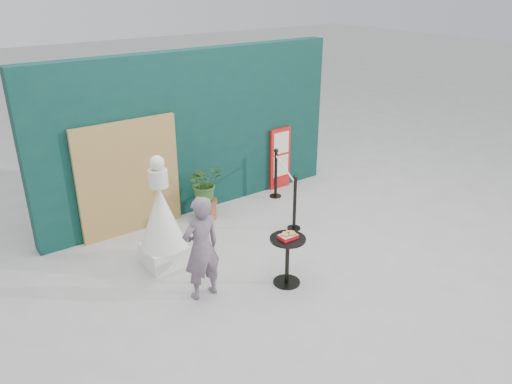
% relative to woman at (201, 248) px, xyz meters
% --- Properties ---
extents(ground, '(60.00, 60.00, 0.00)m').
position_rel_woman_xyz_m(ground, '(1.41, -0.53, -0.77)').
color(ground, '#ADAAA5').
rests_on(ground, ground).
extents(back_wall, '(6.00, 0.30, 3.00)m').
position_rel_woman_xyz_m(back_wall, '(1.41, 2.62, 0.73)').
color(back_wall, '#0A2F2C').
rests_on(back_wall, ground).
extents(bamboo_fence, '(1.80, 0.08, 2.00)m').
position_rel_woman_xyz_m(bamboo_fence, '(0.01, 2.41, 0.23)').
color(bamboo_fence, tan).
rests_on(bamboo_fence, ground).
extents(woman, '(0.57, 0.38, 1.53)m').
position_rel_woman_xyz_m(woman, '(0.00, 0.00, 0.00)').
color(woman, slate).
rests_on(woman, ground).
extents(menu_board, '(0.50, 0.07, 1.30)m').
position_rel_woman_xyz_m(menu_board, '(3.31, 2.42, -0.12)').
color(menu_board, red).
rests_on(menu_board, ground).
extents(statue, '(0.70, 0.70, 1.80)m').
position_rel_woman_xyz_m(statue, '(-0.06, 1.08, -0.03)').
color(statue, silver).
rests_on(statue, ground).
extents(cafe_table, '(0.52, 0.52, 0.75)m').
position_rel_woman_xyz_m(cafe_table, '(1.15, -0.46, -0.27)').
color(cafe_table, black).
rests_on(cafe_table, ground).
extents(food_basket, '(0.26, 0.19, 0.11)m').
position_rel_woman_xyz_m(food_basket, '(1.15, -0.45, 0.02)').
color(food_basket, '#B6131C').
rests_on(food_basket, cafe_table).
extents(planter, '(0.64, 0.55, 1.08)m').
position_rel_woman_xyz_m(planter, '(1.28, 2.07, -0.14)').
color(planter, '#994832').
rests_on(planter, ground).
extents(stanchion_barrier, '(0.84, 1.54, 1.03)m').
position_rel_woman_xyz_m(stanchion_barrier, '(2.64, 1.44, -0.27)').
color(stanchion_barrier, black).
rests_on(stanchion_barrier, ground).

